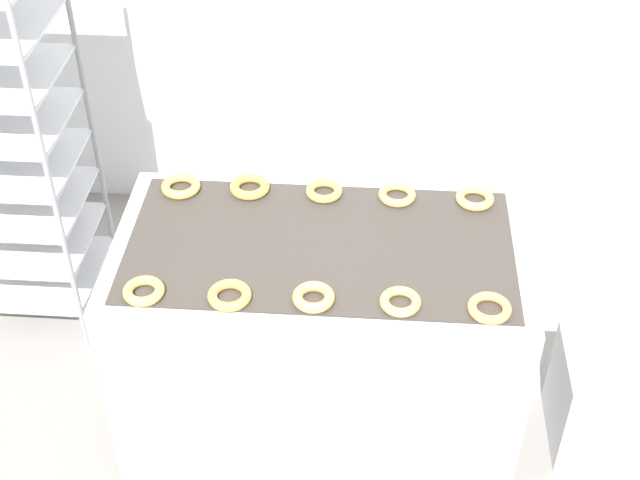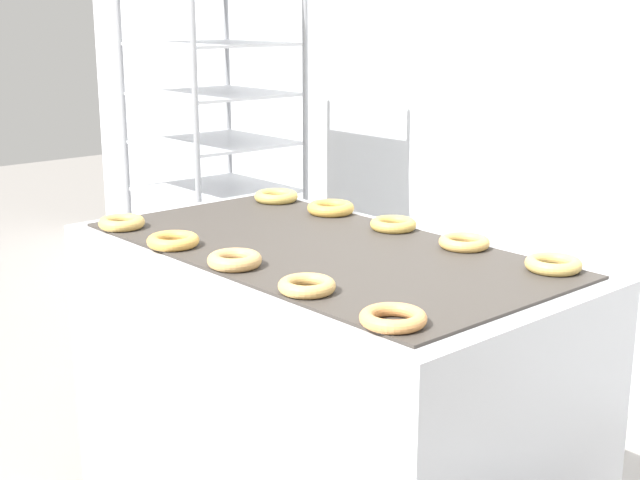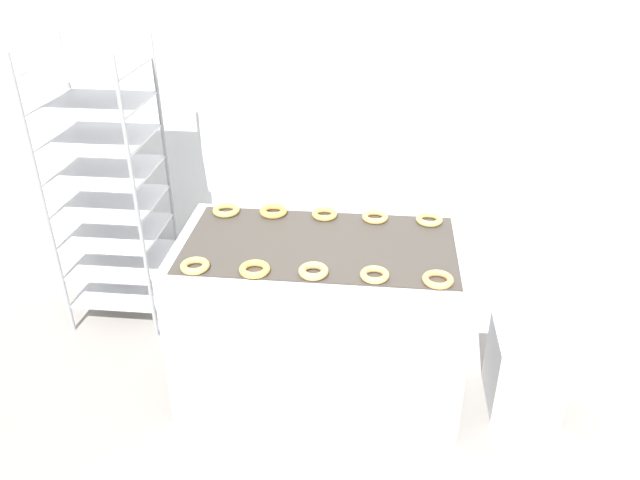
# 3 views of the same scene
# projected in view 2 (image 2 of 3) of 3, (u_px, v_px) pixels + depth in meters

# --- Properties ---
(wall_back) EXTENTS (8.00, 0.05, 2.80)m
(wall_back) POSITION_uv_depth(u_px,v_px,m) (620.00, 50.00, 3.27)
(wall_back) COLOR silver
(wall_back) RESTS_ON ground_plane
(fryer_machine) EXTENTS (1.47, 0.80, 0.91)m
(fryer_machine) POSITION_uv_depth(u_px,v_px,m) (320.00, 399.00, 2.57)
(fryer_machine) COLOR #B7BABF
(fryer_machine) RESTS_ON ground_plane
(baking_rack_cart) EXTENTS (0.57, 0.57, 1.75)m
(baking_rack_cart) POSITION_uv_depth(u_px,v_px,m) (215.00, 167.00, 3.81)
(baking_rack_cart) COLOR gray
(baking_rack_cart) RESTS_ON ground_plane
(donut_near_leftmost) EXTENTS (0.14, 0.14, 0.03)m
(donut_near_leftmost) POSITION_uv_depth(u_px,v_px,m) (122.00, 223.00, 2.66)
(donut_near_leftmost) COLOR tan
(donut_near_leftmost) RESTS_ON fryer_machine
(donut_near_left) EXTENTS (0.14, 0.14, 0.03)m
(donut_near_left) POSITION_uv_depth(u_px,v_px,m) (173.00, 241.00, 2.46)
(donut_near_left) COLOR gold
(donut_near_left) RESTS_ON fryer_machine
(donut_near_center) EXTENTS (0.14, 0.14, 0.04)m
(donut_near_center) POSITION_uv_depth(u_px,v_px,m) (234.00, 260.00, 2.26)
(donut_near_center) COLOR tan
(donut_near_center) RESTS_ON fryer_machine
(donut_near_right) EXTENTS (0.14, 0.14, 0.03)m
(donut_near_right) POSITION_uv_depth(u_px,v_px,m) (307.00, 286.00, 2.06)
(donut_near_right) COLOR tan
(donut_near_right) RESTS_ON fryer_machine
(donut_near_rightmost) EXTENTS (0.14, 0.14, 0.03)m
(donut_near_rightmost) POSITION_uv_depth(u_px,v_px,m) (393.00, 318.00, 1.85)
(donut_near_rightmost) COLOR #DC9351
(donut_near_rightmost) RESTS_ON fryer_machine
(donut_far_leftmost) EXTENTS (0.15, 0.15, 0.03)m
(donut_far_leftmost) POSITION_uv_depth(u_px,v_px,m) (276.00, 196.00, 3.03)
(donut_far_leftmost) COLOR tan
(donut_far_leftmost) RESTS_ON fryer_machine
(donut_far_left) EXTENTS (0.15, 0.15, 0.04)m
(donut_far_left) POSITION_uv_depth(u_px,v_px,m) (331.00, 208.00, 2.85)
(donut_far_left) COLOR gold
(donut_far_left) RESTS_ON fryer_machine
(donut_far_center) EXTENTS (0.14, 0.14, 0.03)m
(donut_far_center) POSITION_uv_depth(u_px,v_px,m) (393.00, 224.00, 2.64)
(donut_far_center) COLOR gold
(donut_far_center) RESTS_ON fryer_machine
(donut_far_right) EXTENTS (0.14, 0.14, 0.03)m
(donut_far_right) POSITION_uv_depth(u_px,v_px,m) (464.00, 242.00, 2.44)
(donut_far_right) COLOR tan
(donut_far_right) RESTS_ON fryer_machine
(donut_far_rightmost) EXTENTS (0.14, 0.14, 0.03)m
(donut_far_rightmost) POSITION_uv_depth(u_px,v_px,m) (553.00, 264.00, 2.23)
(donut_far_rightmost) COLOR tan
(donut_far_rightmost) RESTS_ON fryer_machine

